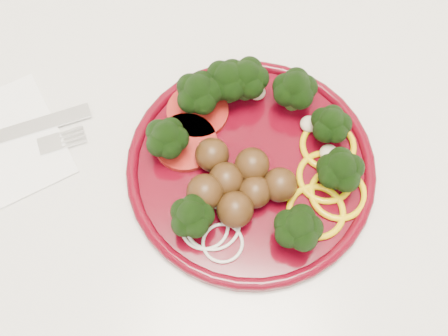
# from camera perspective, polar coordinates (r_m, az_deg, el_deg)

# --- Properties ---
(counter) EXTENTS (2.40, 0.60, 0.90)m
(counter) POSITION_cam_1_polar(r_m,az_deg,el_deg) (1.08, 2.98, -10.19)
(counter) COLOR beige
(counter) RESTS_ON ground
(plate) EXTENTS (0.29, 0.29, 0.07)m
(plate) POSITION_cam_1_polar(r_m,az_deg,el_deg) (0.64, 2.84, 1.17)
(plate) COLOR #4A030E
(plate) RESTS_ON counter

